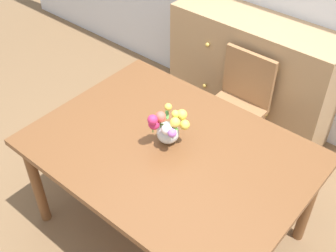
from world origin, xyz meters
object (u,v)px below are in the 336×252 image
Objects in this scene: chair_far at (238,101)px; flower_vase at (168,128)px; dining_table at (170,158)px; dresser at (251,75)px.

chair_far is 3.74× the size of flower_vase.
dining_table is 0.96m from chair_far.
chair_far is at bearing 96.05° from dining_table.
dresser reaches higher than chair_far.
dining_table is 1.36m from dresser.
flower_vase is (0.06, -0.90, 0.37)m from chair_far.
flower_vase is (-0.04, 0.03, 0.20)m from dining_table.
flower_vase is at bearing -81.70° from dresser.
dining_table is at bearing -36.91° from flower_vase.
chair_far is 0.42m from dresser.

